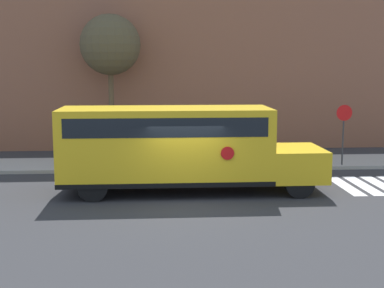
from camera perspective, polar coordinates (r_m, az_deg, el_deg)
The scene contains 6 objects.
ground_plane at distance 17.64m, azimuth -0.63°, elevation -6.24°, with size 60.00×60.00×0.00m, color #333335.
sidewalk_strip at distance 23.96m, azimuth -1.53°, elevation -2.11°, with size 44.00×3.00×0.15m.
building_backdrop at distance 30.07m, azimuth -2.11°, elevation 10.91°, with size 32.00×4.00×11.50m.
school_bus at distance 18.68m, azimuth -1.65°, elevation -0.06°, with size 9.18×2.57×3.00m.
stop_sign at distance 23.96m, azimuth 15.87°, elevation 1.78°, with size 0.69×0.10×2.77m.
tree_near_sidewalk at distance 26.75m, azimuth -8.73°, elevation 10.36°, with size 2.96×2.96×6.92m.
Camera 1 is at (-0.98, -17.03, 4.50)m, focal length 50.00 mm.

